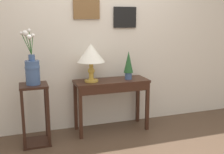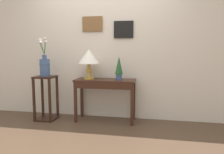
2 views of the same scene
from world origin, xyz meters
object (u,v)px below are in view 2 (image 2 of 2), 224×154
(table_lamp, at_px, (89,58))
(potted_plant_on_console, at_px, (119,67))
(pedestal_stand_left, at_px, (46,98))
(flower_vase_tall, at_px, (45,65))
(console_table, at_px, (105,86))

(table_lamp, distance_m, potted_plant_on_console, 0.55)
(pedestal_stand_left, bearing_deg, flower_vase_tall, -159.16)
(pedestal_stand_left, height_order, flower_vase_tall, flower_vase_tall)
(potted_plant_on_console, bearing_deg, console_table, 179.08)
(pedestal_stand_left, xyz_separation_m, flower_vase_tall, (-0.00, -0.00, 0.59))
(table_lamp, height_order, pedestal_stand_left, table_lamp)
(potted_plant_on_console, height_order, flower_vase_tall, flower_vase_tall)
(console_table, distance_m, potted_plant_on_console, 0.41)
(potted_plant_on_console, distance_m, pedestal_stand_left, 1.41)
(flower_vase_tall, bearing_deg, pedestal_stand_left, 20.84)
(potted_plant_on_console, xyz_separation_m, pedestal_stand_left, (-1.29, -0.09, -0.56))
(potted_plant_on_console, distance_m, flower_vase_tall, 1.29)
(table_lamp, distance_m, flower_vase_tall, 0.78)
(table_lamp, relative_size, pedestal_stand_left, 0.65)
(pedestal_stand_left, bearing_deg, console_table, 5.27)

